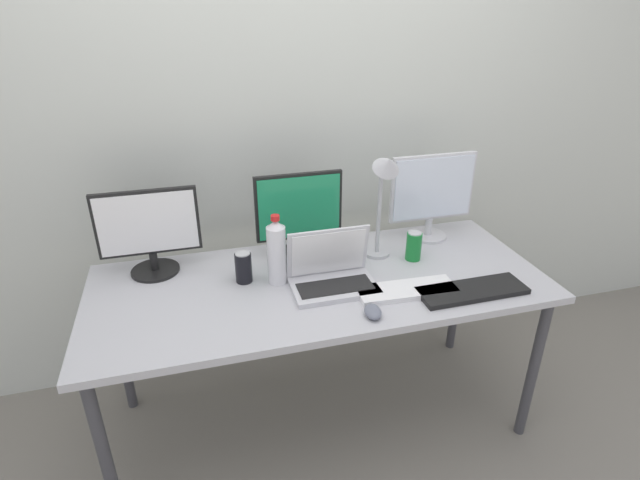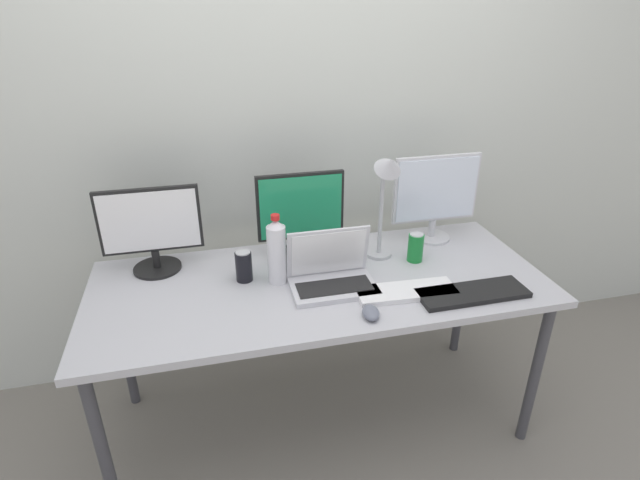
{
  "view_description": "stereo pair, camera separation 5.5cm",
  "coord_description": "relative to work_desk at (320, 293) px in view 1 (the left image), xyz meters",
  "views": [
    {
      "loc": [
        -0.46,
        -1.66,
        1.76
      ],
      "look_at": [
        0.0,
        0.0,
        0.92
      ],
      "focal_mm": 28.0,
      "sensor_mm": 36.0,
      "label": 1
    },
    {
      "loc": [
        -0.41,
        -1.67,
        1.76
      ],
      "look_at": [
        0.0,
        0.0,
        0.92
      ],
      "focal_mm": 28.0,
      "sensor_mm": 36.0,
      "label": 2
    }
  ],
  "objects": [
    {
      "name": "ground_plane",
      "position": [
        0.0,
        0.0,
        -0.68
      ],
      "size": [
        16.0,
        16.0,
        0.0
      ],
      "primitive_type": "plane",
      "color": "gray"
    },
    {
      "name": "wall_back",
      "position": [
        0.0,
        0.59,
        0.62
      ],
      "size": [
        7.0,
        0.08,
        2.6
      ],
      "primitive_type": "cube",
      "color": "silver",
      "rests_on": "ground"
    },
    {
      "name": "work_desk",
      "position": [
        0.0,
        0.0,
        0.0
      ],
      "size": [
        1.8,
        0.75,
        0.74
      ],
      "color": "#424247",
      "rests_on": "ground"
    },
    {
      "name": "monitor_left",
      "position": [
        -0.64,
        0.25,
        0.25
      ],
      "size": [
        0.4,
        0.19,
        0.36
      ],
      "color": "black",
      "rests_on": "work_desk"
    },
    {
      "name": "monitor_center",
      "position": [
        -0.03,
        0.23,
        0.25
      ],
      "size": [
        0.37,
        0.2,
        0.38
      ],
      "color": "black",
      "rests_on": "work_desk"
    },
    {
      "name": "monitor_right",
      "position": [
        0.6,
        0.25,
        0.28
      ],
      "size": [
        0.4,
        0.17,
        0.4
      ],
      "color": "silver",
      "rests_on": "work_desk"
    },
    {
      "name": "laptop_silver",
      "position": [
        0.03,
        -0.05,
        0.11
      ],
      "size": [
        0.33,
        0.21,
        0.22
      ],
      "color": "silver",
      "rests_on": "work_desk"
    },
    {
      "name": "keyboard_main",
      "position": [
        0.54,
        -0.24,
        0.07
      ],
      "size": [
        0.42,
        0.14,
        0.02
      ],
      "primitive_type": "cube",
      "rotation": [
        0.0,
        0.0,
        0.01
      ],
      "color": "black",
      "rests_on": "work_desk"
    },
    {
      "name": "keyboard_aux",
      "position": [
        0.3,
        -0.17,
        0.07
      ],
      "size": [
        0.39,
        0.15,
        0.02
      ],
      "primitive_type": "cube",
      "rotation": [
        0.0,
        0.0,
        -0.05
      ],
      "color": "white",
      "rests_on": "work_desk"
    },
    {
      "name": "mouse_by_keyboard",
      "position": [
        0.12,
        -0.29,
        0.08
      ],
      "size": [
        0.07,
        0.1,
        0.03
      ],
      "primitive_type": "ellipsoid",
      "rotation": [
        0.0,
        0.0,
        -0.14
      ],
      "color": "slate",
      "rests_on": "work_desk"
    },
    {
      "name": "water_bottle",
      "position": [
        -0.16,
        0.03,
        0.19
      ],
      "size": [
        0.07,
        0.07,
        0.29
      ],
      "color": "silver",
      "rests_on": "work_desk"
    },
    {
      "name": "soda_can_near_keyboard",
      "position": [
        -0.29,
        0.08,
        0.12
      ],
      "size": [
        0.07,
        0.07,
        0.13
      ],
      "color": "black",
      "rests_on": "work_desk"
    },
    {
      "name": "soda_can_by_laptop",
      "position": [
        0.43,
        0.07,
        0.12
      ],
      "size": [
        0.07,
        0.07,
        0.13
      ],
      "color": "#197F33",
      "rests_on": "work_desk"
    },
    {
      "name": "desk_lamp",
      "position": [
        0.3,
        0.11,
        0.39
      ],
      "size": [
        0.11,
        0.18,
        0.49
      ],
      "color": "#B7B7BC",
      "rests_on": "work_desk"
    }
  ]
}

